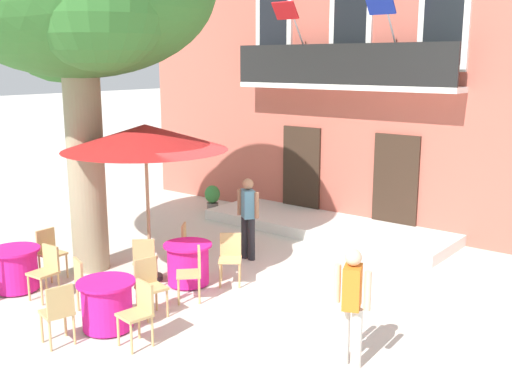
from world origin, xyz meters
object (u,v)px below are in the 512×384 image
cafe_chair_near_tree_3 (149,283)px  cafe_chair_middle_1 (230,255)px  ground_planter_left (212,197)px  cafe_chair_middle_2 (190,244)px  cafe_table_front (16,269)px  cafe_umbrella (145,138)px  pedestrian_mid_plaza (352,301)px  cafe_table_middle (188,264)px  cafe_chair_near_tree_1 (58,310)px  cafe_chair_middle_0 (193,270)px  cafe_chair_near_tree_0 (86,282)px  cafe_chair_front_2 (46,269)px  pedestrian_near_entrance (248,214)px  cafe_chair_middle_3 (145,259)px  cafe_chair_front_3 (50,250)px  cafe_table_near_tree (107,305)px  cafe_chair_near_tree_2 (139,309)px

cafe_chair_near_tree_3 → cafe_chair_middle_1: 1.84m
cafe_chair_near_tree_3 → ground_planter_left: (-3.71, 5.51, -0.13)m
cafe_chair_middle_2 → cafe_table_front: size_ratio=1.05×
cafe_umbrella → pedestrian_mid_plaza: 4.80m
cafe_table_middle → cafe_chair_near_tree_1: bearing=-84.6°
cafe_chair_middle_2 → cafe_umbrella: (-0.21, -0.81, 2.08)m
cafe_chair_middle_0 → cafe_chair_middle_2: 1.50m
cafe_chair_middle_0 → ground_planter_left: size_ratio=1.26×
cafe_chair_near_tree_0 → cafe_chair_middle_0: bearing=56.3°
cafe_umbrella → ground_planter_left: size_ratio=4.03×
cafe_chair_middle_1 → cafe_chair_front_2: size_ratio=1.00×
cafe_table_middle → cafe_chair_middle_1: 0.77m
cafe_chair_near_tree_1 → cafe_chair_near_tree_3: bearing=82.6°
pedestrian_near_entrance → cafe_chair_middle_3: bearing=-100.6°
cafe_chair_front_3 → ground_planter_left: cafe_chair_front_3 is taller
cafe_table_middle → cafe_chair_front_3: size_ratio=0.95×
cafe_chair_middle_2 → pedestrian_near_entrance: (0.44, 1.22, 0.41)m
cafe_chair_near_tree_0 → cafe_chair_near_tree_1: (0.63, -0.92, 0.00)m
cafe_table_near_tree → cafe_chair_near_tree_0: bearing=167.0°
cafe_chair_near_tree_3 → pedestrian_near_entrance: 3.17m
cafe_chair_near_tree_2 → cafe_chair_middle_0: 1.71m
cafe_chair_near_tree_0 → cafe_chair_front_2: bearing=-178.2°
cafe_table_near_tree → cafe_table_middle: 2.10m
cafe_chair_middle_2 → cafe_chair_near_tree_3: bearing=-62.7°
cafe_chair_middle_3 → pedestrian_near_entrance: bearing=79.4°
cafe_chair_near_tree_1 → cafe_chair_middle_3: same height
cafe_table_middle → cafe_chair_middle_2: size_ratio=0.95×
cafe_table_near_tree → pedestrian_near_entrance: size_ratio=0.52×
cafe_chair_near_tree_0 → cafe_umbrella: size_ratio=0.31×
cafe_chair_near_tree_1 → cafe_table_front: 2.52m
cafe_chair_near_tree_2 → cafe_chair_middle_0: same height
cafe_table_near_tree → cafe_chair_middle_1: cafe_chair_middle_1 is taller
cafe_chair_front_2 → ground_planter_left: bearing=106.9°
pedestrian_near_entrance → cafe_chair_near_tree_2: bearing=-72.9°
cafe_chair_front_2 → pedestrian_mid_plaza: bearing=12.7°
ground_planter_left → pedestrian_mid_plaza: (6.99, -4.97, 0.50)m
ground_planter_left → pedestrian_near_entrance: pedestrian_near_entrance is taller
cafe_chair_near_tree_0 → cafe_chair_middle_1: bearing=69.4°
cafe_chair_near_tree_3 → cafe_chair_near_tree_2: bearing=-49.5°
cafe_chair_near_tree_3 → cafe_chair_middle_3: (-0.97, 0.76, 0.00)m
cafe_chair_near_tree_1 → cafe_chair_near_tree_2: 1.12m
cafe_chair_front_3 → cafe_chair_near_tree_0: bearing=-17.2°
cafe_chair_near_tree_2 → cafe_chair_middle_0: (-0.54, 1.62, 0.00)m
cafe_chair_middle_0 → cafe_table_front: bearing=-149.7°
cafe_table_middle → ground_planter_left: bearing=127.8°
cafe_chair_middle_0 → cafe_chair_middle_2: size_ratio=1.00×
cafe_chair_near_tree_0 → cafe_table_middle: cafe_chair_near_tree_0 is taller
cafe_chair_near_tree_1 → cafe_chair_near_tree_2: size_ratio=1.00×
cafe_chair_middle_0 → cafe_umbrella: (-1.30, 0.22, 2.08)m
cafe_chair_front_2 → cafe_chair_front_3: bearing=144.1°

